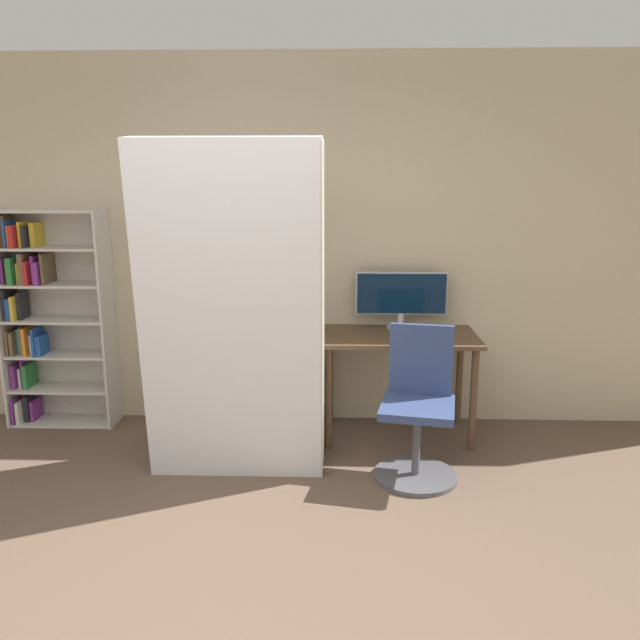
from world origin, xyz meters
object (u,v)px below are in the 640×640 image
object	(u,v)px
monitor	(401,296)
office_chair	(418,417)
bookshelf	(48,315)
mattress_far	(239,307)
mattress_near	(233,316)

from	to	relation	value
monitor	office_chair	xyz separation A→B (m)	(0.04, -0.83, -0.61)
office_chair	bookshelf	distance (m)	2.82
bookshelf	mattress_far	bearing A→B (deg)	-22.32
bookshelf	mattress_near	bearing A→B (deg)	-29.86
mattress_far	office_chair	bearing A→B (deg)	-9.88
mattress_near	office_chair	bearing A→B (deg)	2.83
mattress_near	mattress_far	world-z (taller)	same
mattress_far	monitor	bearing A→B (deg)	30.24
office_chair	bookshelf	world-z (taller)	bookshelf
mattress_near	mattress_far	bearing A→B (deg)	90.00
office_chair	bookshelf	xyz separation A→B (m)	(-2.66, 0.83, 0.45)
mattress_near	mattress_far	distance (m)	0.25
bookshelf	mattress_far	size ratio (longest dim) A/B	0.78
monitor	mattress_far	world-z (taller)	mattress_far
monitor	office_chair	distance (m)	1.03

